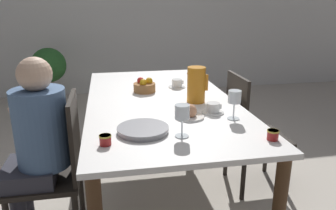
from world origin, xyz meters
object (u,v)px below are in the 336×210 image
at_px(person_seated, 37,139).
at_px(wine_glass_juice, 235,98).
at_px(red_pitcher, 196,85).
at_px(fruit_bowl, 144,86).
at_px(jam_jar_amber, 105,139).
at_px(potted_plant, 49,71).
at_px(wine_glass_water, 183,113).
at_px(chair_opposite, 249,130).
at_px(serving_tray, 143,129).
at_px(chair_person_side, 57,168).
at_px(teacup_near_person, 213,109).
at_px(jam_jar_red, 273,134).
at_px(bread_plate, 189,113).
at_px(teacup_across, 177,84).

height_order(person_seated, wine_glass_juice, person_seated).
xyz_separation_m(red_pitcher, fruit_bowl, (-0.32, 0.33, -0.08)).
xyz_separation_m(jam_jar_amber, potted_plant, (-0.76, 3.17, -0.28)).
bearing_deg(wine_glass_water, chair_opposite, 43.70).
bearing_deg(fruit_bowl, serving_tray, -97.33).
bearing_deg(red_pitcher, jam_jar_amber, -135.56).
distance_m(chair_person_side, chair_opposite, 1.44).
distance_m(chair_opposite, teacup_near_person, 0.62).
xyz_separation_m(red_pitcher, jam_jar_red, (0.21, -0.71, -0.10)).
xyz_separation_m(chair_opposite, wine_glass_water, (-0.70, -0.67, 0.41)).
xyz_separation_m(person_seated, teacup_near_person, (1.07, 0.03, 0.11)).
height_order(bread_plate, jam_jar_red, bread_plate).
relative_size(chair_person_side, wine_glass_water, 5.32).
xyz_separation_m(red_pitcher, jam_jar_amber, (-0.63, -0.62, -0.10)).
distance_m(chair_person_side, wine_glass_juice, 1.15).
xyz_separation_m(red_pitcher, teacup_across, (-0.05, 0.42, -0.10)).
xyz_separation_m(bread_plate, jam_jar_red, (0.34, -0.40, 0.00)).
bearing_deg(jam_jar_red, jam_jar_amber, 173.66).
distance_m(chair_opposite, potted_plant, 3.09).
bearing_deg(jam_jar_amber, teacup_across, 60.64).
relative_size(person_seated, red_pitcher, 4.69).
relative_size(fruit_bowl, potted_plant, 0.20).
bearing_deg(jam_jar_red, wine_glass_juice, 104.02).
bearing_deg(jam_jar_amber, bread_plate, 31.49).
bearing_deg(serving_tray, red_pitcher, 48.62).
distance_m(chair_person_side, wine_glass_water, 0.87).
height_order(jam_jar_amber, fruit_bowl, fruit_bowl).
bearing_deg(chair_opposite, jam_jar_red, -17.55).
height_order(wine_glass_water, jam_jar_red, wine_glass_water).
relative_size(teacup_near_person, bread_plate, 0.79).
bearing_deg(teacup_near_person, bread_plate, -161.97).
relative_size(chair_person_side, chair_opposite, 1.00).
relative_size(teacup_near_person, potted_plant, 0.17).
bearing_deg(person_seated, chair_opposite, -76.16).
height_order(chair_opposite, potted_plant, chair_opposite).
height_order(red_pitcher, jam_jar_red, red_pitcher).
distance_m(wine_glass_water, teacup_across, 1.03).
relative_size(chair_opposite, teacup_near_person, 6.53).
xyz_separation_m(chair_person_side, fruit_bowl, (0.61, 0.60, 0.33)).
bearing_deg(serving_tray, teacup_near_person, 26.29).
bearing_deg(fruit_bowl, wine_glass_water, -84.35).
bearing_deg(jam_jar_red, red_pitcher, 106.60).
distance_m(wine_glass_water, jam_jar_amber, 0.41).
distance_m(wine_glass_water, wine_glass_juice, 0.42).
distance_m(chair_opposite, bread_plate, 0.77).
bearing_deg(chair_person_side, serving_tray, -113.58).
xyz_separation_m(chair_person_side, serving_tray, (0.51, -0.22, 0.30)).
xyz_separation_m(person_seated, wine_glass_water, (0.79, -0.30, 0.21)).
height_order(red_pitcher, bread_plate, red_pitcher).
bearing_deg(jam_jar_amber, chair_person_side, 130.87).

